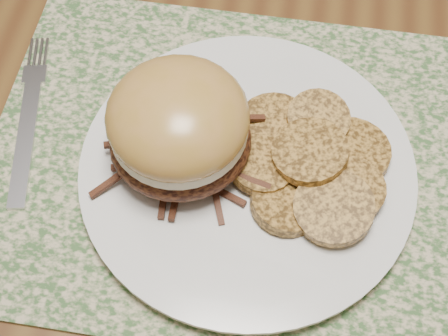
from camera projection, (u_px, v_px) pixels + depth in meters
The scene contains 7 objects.
ground at pixel (215, 296), 1.25m from camera, with size 3.50×3.50×0.00m, color brown.
dining_table at pixel (207, 101), 0.66m from camera, with size 1.50×0.90×0.75m.
placemat at pixel (250, 162), 0.53m from camera, with size 0.45×0.33×0.00m, color #3B6031.
dinner_plate at pixel (247, 170), 0.52m from camera, with size 0.26×0.26×0.02m, color white.
pork_sandwich at pixel (179, 127), 0.48m from camera, with size 0.14×0.13×0.09m.
roasted_potatoes at pixel (312, 163), 0.50m from camera, with size 0.15×0.16×0.03m.
fork at pixel (29, 116), 0.55m from camera, with size 0.05×0.18×0.00m.
Camera 1 is at (0.08, -0.38, 1.21)m, focal length 50.00 mm.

